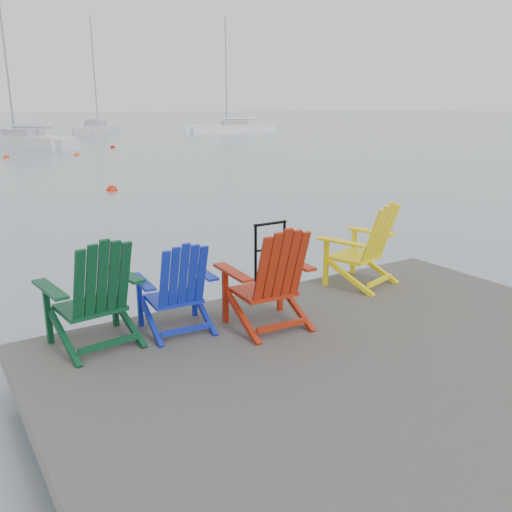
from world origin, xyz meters
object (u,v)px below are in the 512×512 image
chair_blue (177,286)px  sailboat_far (231,129)px  sailboat_near (20,142)px  chair_yellow (365,244)px  chair_green (94,292)px  handrail (270,249)px  buoy_b (6,158)px  buoy_d (77,155)px  sailboat_mid (97,130)px  buoy_a (112,191)px  buoy_c (113,148)px  chair_red (270,277)px

chair_blue → sailboat_far: sailboat_far is taller
sailboat_near → chair_yellow: bearing=-122.2°
chair_green → chair_yellow: (3.56, 0.01, -0.00)m
chair_yellow → handrail: bearing=140.1°
buoy_b → buoy_d: buoy_b is taller
sailboat_mid → buoy_a: bearing=-71.7°
buoy_c → buoy_b: bearing=-152.8°
chair_blue → sailboat_near: bearing=87.2°
buoy_d → chair_red: bearing=-100.4°
handrail → buoy_a: handrail is taller
chair_blue → chair_green: bearing=177.6°
chair_red → buoy_b: bearing=90.4°
chair_blue → buoy_d: 27.86m
chair_green → buoy_b: size_ratio=3.29×
handrail → buoy_c: (7.84, 30.71, -1.04)m
chair_green → chair_red: (1.71, -0.53, 0.00)m
buoy_b → sailboat_mid: bearing=62.6°
sailboat_near → buoy_a: size_ratio=30.84×
chair_blue → buoy_b: bearing=89.4°
sailboat_far → buoy_c: (-16.39, -12.77, -0.36)m
chair_red → sailboat_mid: size_ratio=0.10×
chair_blue → chair_red: size_ratio=0.89×
sailboat_near → buoy_d: 7.99m
chair_green → buoy_d: (6.79, 27.10, -1.07)m
sailboat_near → sailboat_far: sailboat_near is taller
chair_blue → sailboat_far: 51.07m
chair_yellow → sailboat_mid: bearing=60.1°
handrail → buoy_d: handrail is taller
chair_green → chair_red: same height
chair_blue → sailboat_near: sailboat_near is taller
chair_yellow → sailboat_near: size_ratio=0.10×
buoy_d → sailboat_far: bearing=40.4°
chair_green → sailboat_mid: (14.82, 50.19, -0.71)m
handrail → chair_blue: chair_blue is taller
chair_yellow → buoy_b: (-0.46, 27.55, -1.06)m
chair_yellow → sailboat_mid: (11.26, 50.18, -0.71)m
chair_green → sailboat_far: bearing=52.6°
chair_green → chair_yellow: size_ratio=1.01×
sailboat_mid → buoy_b: size_ratio=33.04×
chair_blue → sailboat_mid: size_ratio=0.09×
sailboat_far → chair_red: bearing=165.2°
chair_red → handrail: bearing=59.6°
chair_blue → buoy_a: size_ratio=2.66×
chair_green → buoy_a: 13.76m
handrail → sailboat_far: sailboat_far is taller
handrail → buoy_b: bearing=88.5°
handrail → sailboat_far: (24.23, 43.48, -0.69)m
buoy_c → buoy_a: bearing=-108.1°
chair_green → buoy_c: size_ratio=3.18×
chair_blue → buoy_a: (3.47, 13.12, -1.00)m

